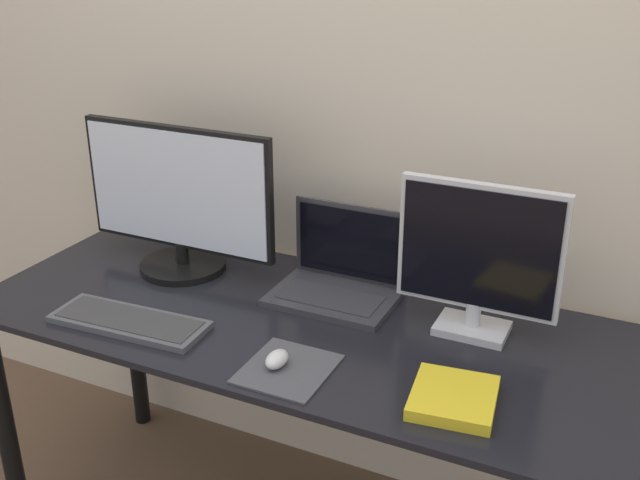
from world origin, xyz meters
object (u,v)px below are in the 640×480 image
object	(u,v)px
monitor_right	(479,257)
laptop	(340,275)
mouse	(277,359)
book	(454,398)
monitor_left	(179,202)
keyboard	(129,321)

from	to	relation	value
monitor_right	laptop	size ratio (longest dim) A/B	1.20
mouse	book	distance (m)	0.40
monitor_right	mouse	xyz separation A→B (m)	(-0.35, -0.35, -0.18)
monitor_left	monitor_right	bearing A→B (deg)	0.01
monitor_left	mouse	size ratio (longest dim) A/B	8.28
mouse	monitor_right	bearing A→B (deg)	44.63
laptop	mouse	xyz separation A→B (m)	(0.02, -0.39, -0.03)
monitor_right	keyboard	bearing A→B (deg)	-156.87
laptop	keyboard	distance (m)	0.55
laptop	keyboard	size ratio (longest dim) A/B	0.80
monitor_left	keyboard	size ratio (longest dim) A/B	1.45
laptop	monitor_right	bearing A→B (deg)	-6.72
monitor_left	book	size ratio (longest dim) A/B	2.89
monitor_right	book	distance (m)	0.36
keyboard	monitor_left	bearing A→B (deg)	101.83
book	monitor_left	bearing A→B (deg)	160.85
mouse	laptop	bearing A→B (deg)	93.01
laptop	book	bearing A→B (deg)	-40.36
monitor_right	monitor_left	bearing A→B (deg)	-179.99
laptop	book	distance (m)	0.55
book	laptop	bearing A→B (deg)	139.64
monitor_right	mouse	distance (m)	0.53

